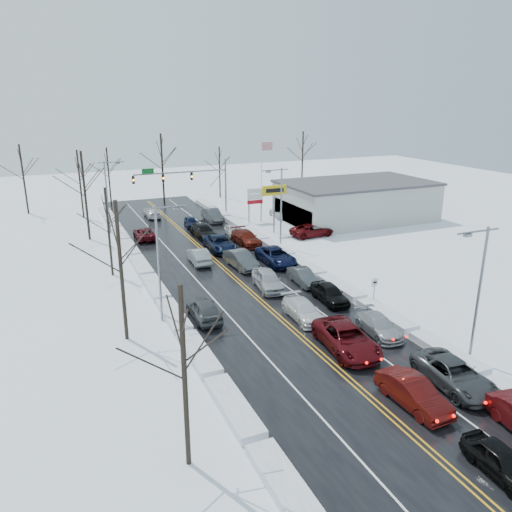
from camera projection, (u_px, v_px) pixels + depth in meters
name	position (u px, v px, depth m)	size (l,w,h in m)	color
ground	(245.00, 287.00, 45.07)	(160.00, 160.00, 0.00)	white
road_surface	(237.00, 280.00, 46.82)	(14.00, 84.00, 0.01)	black
snow_bank_left	(156.00, 292.00, 43.95)	(1.47, 72.00, 0.53)	white
snow_bank_right	(308.00, 269.00, 49.70)	(1.47, 72.00, 0.53)	white
traffic_signal_mast	(191.00, 179.00, 69.16)	(13.28, 0.39, 8.00)	slate
tires_plus_sign	(274.00, 194.00, 61.49)	(3.20, 0.34, 6.00)	slate
used_vehicles_sign	(255.00, 198.00, 67.25)	(2.20, 0.22, 4.65)	slate
speed_limit_sign	(374.00, 287.00, 40.69)	(0.55, 0.09, 2.35)	slate
flagpole	(262.00, 169.00, 75.21)	(1.87, 1.20, 10.00)	silver
dealership_building	(356.00, 201.00, 69.06)	(20.40, 12.40, 5.30)	#B3B4AF
streetlight_se	(478.00, 285.00, 30.87)	(3.20, 0.25, 9.00)	slate
streetlight_ne	(280.00, 201.00, 55.33)	(3.20, 0.25, 9.00)	slate
streetlight_sw	(161.00, 254.00, 36.82)	(3.20, 0.25, 9.00)	slate
streetlight_nw	(108.00, 191.00, 61.28)	(3.20, 0.25, 9.00)	slate
tree_left_a	(183.00, 343.00, 21.52)	(3.60, 3.60, 9.00)	#2D231C
tree_left_b	(119.00, 245.00, 33.34)	(4.00, 4.00, 10.00)	#2D231C
tree_left_c	(107.00, 215.00, 46.27)	(3.40, 3.40, 8.50)	#2D231C
tree_left_d	(83.00, 179.00, 57.81)	(4.20, 4.20, 10.50)	#2D231C
tree_left_e	(79.00, 171.00, 68.66)	(3.80, 3.80, 9.50)	#2D231C
tree_far_a	(22.00, 166.00, 71.07)	(4.00, 4.00, 10.00)	#2D231C
tree_far_b	(108.00, 165.00, 76.70)	(3.60, 3.60, 9.00)	#2D231C
tree_far_c	(162.00, 155.00, 77.55)	(4.40, 4.40, 11.00)	#2D231C
tree_far_d	(219.00, 162.00, 83.18)	(3.40, 3.40, 8.50)	#2D231C
tree_far_e	(303.00, 149.00, 89.24)	(4.20, 4.20, 10.50)	#2D231C
queued_car_0	(500.00, 474.00, 22.74)	(1.63, 4.04, 1.38)	black
queued_car_1	(412.00, 405.00, 27.82)	(1.69, 4.85, 1.60)	#4A0B09
queued_car_2	(346.00, 350.00, 33.90)	(2.85, 6.18, 1.72)	#4F0A0F
queued_car_3	(303.00, 319.00, 38.67)	(1.98, 4.87, 1.41)	silver
queued_car_4	(268.00, 289.00, 44.64)	(2.01, 4.99, 1.70)	#B0B3B9
queued_car_5	(241.00, 268.00, 50.17)	(1.78, 5.10, 1.68)	#414446
queued_car_6	(220.00, 250.00, 55.81)	(2.68, 5.82, 1.62)	black
queued_car_7	(203.00, 237.00, 60.88)	(2.16, 5.31, 1.54)	black
queued_car_8	(191.00, 227.00, 65.72)	(1.57, 3.91, 1.33)	black
queued_car_10	(453.00, 386.00, 29.69)	(2.62, 5.68, 1.58)	#383A3D
queued_car_11	(378.00, 334.00, 36.19)	(1.90, 4.68, 1.36)	#9A9DA2
queued_car_12	(329.00, 302.00, 41.82)	(1.83, 4.55, 1.55)	black
queued_car_13	(303.00, 284.00, 45.87)	(1.47, 4.23, 1.39)	#424547
queued_car_14	(276.00, 263.00, 51.38)	(2.70, 5.86, 1.63)	black
queued_car_15	(246.00, 244.00, 58.04)	(2.22, 5.46, 1.58)	#54130B
queued_car_16	(233.00, 236.00, 61.56)	(1.58, 3.92, 1.34)	silver
queued_car_17	(213.00, 221.00, 68.68)	(1.82, 5.22, 1.72)	#3E4043
oncoming_car_0	(199.00, 263.00, 51.52)	(1.64, 4.69, 1.55)	#919398
oncoming_car_1	(145.00, 239.00, 60.17)	(2.30, 4.99, 1.39)	#510A13
oncoming_car_2	(152.00, 217.00, 70.95)	(1.90, 4.67, 1.36)	silver
oncoming_car_3	(204.00, 319.00, 38.61)	(1.94, 4.82, 1.64)	#404345
parked_car_0	(312.00, 236.00, 61.38)	(2.54, 5.51, 1.53)	#510A0D
parked_car_1	(321.00, 229.00, 64.93)	(1.93, 4.76, 1.38)	black
parked_car_2	(280.00, 218.00, 70.72)	(1.93, 4.81, 1.64)	silver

